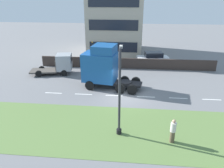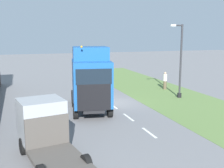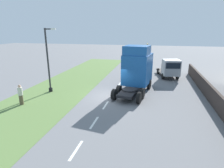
{
  "view_description": "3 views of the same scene",
  "coord_description": "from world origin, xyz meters",
  "px_view_note": "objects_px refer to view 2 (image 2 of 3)",
  "views": [
    {
      "loc": [
        -20.06,
        -0.82,
        9.54
      ],
      "look_at": [
        -2.51,
        0.89,
        2.3
      ],
      "focal_mm": 35.0,
      "sensor_mm": 36.0,
      "label": 1
    },
    {
      "loc": [
        6.96,
        21.2,
        5.63
      ],
      "look_at": [
        -0.27,
        -0.23,
        1.55
      ],
      "focal_mm": 45.0,
      "sensor_mm": 36.0,
      "label": 2
    },
    {
      "loc": [
        3.81,
        -16.77,
        6.33
      ],
      "look_at": [
        0.17,
        -0.55,
        1.41
      ],
      "focal_mm": 30.0,
      "sensor_mm": 36.0,
      "label": 3
    }
  ],
  "objects_px": {
    "flatbed_truck": "(44,127)",
    "lamp_post": "(180,65)",
    "pedestrian": "(165,81)",
    "lorry_cab": "(91,81)"
  },
  "relations": [
    {
      "from": "flatbed_truck",
      "to": "pedestrian",
      "type": "bearing_deg",
      "value": 32.02
    },
    {
      "from": "lorry_cab",
      "to": "pedestrian",
      "type": "height_order",
      "value": "lorry_cab"
    },
    {
      "from": "lorry_cab",
      "to": "lamp_post",
      "type": "bearing_deg",
      "value": -155.15
    },
    {
      "from": "lorry_cab",
      "to": "lamp_post",
      "type": "height_order",
      "value": "lamp_post"
    },
    {
      "from": "lorry_cab",
      "to": "pedestrian",
      "type": "distance_m",
      "value": 11.27
    },
    {
      "from": "flatbed_truck",
      "to": "lamp_post",
      "type": "bearing_deg",
      "value": 23.27
    },
    {
      "from": "flatbed_truck",
      "to": "pedestrian",
      "type": "distance_m",
      "value": 17.82
    },
    {
      "from": "lorry_cab",
      "to": "lamp_post",
      "type": "distance_m",
      "value": 8.99
    },
    {
      "from": "flatbed_truck",
      "to": "pedestrian",
      "type": "xyz_separation_m",
      "value": [
        -13.11,
        -12.07,
        -0.46
      ]
    },
    {
      "from": "flatbed_truck",
      "to": "lamp_post",
      "type": "height_order",
      "value": "lamp_post"
    }
  ]
}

